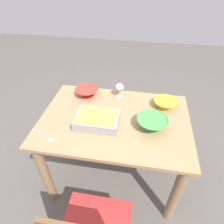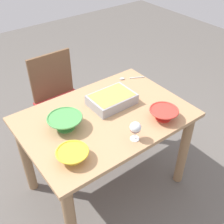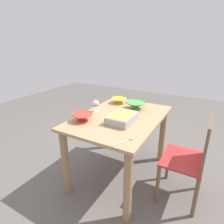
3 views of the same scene
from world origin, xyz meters
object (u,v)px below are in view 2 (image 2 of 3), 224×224
(mixing_bowl, at_px, (65,122))
(small_bowl, at_px, (73,155))
(serving_spoon, at_px, (127,78))
(serving_bowl, at_px, (164,113))
(wine_glass, at_px, (135,128))
(casserole_dish, at_px, (112,99))
(dining_table, at_px, (106,131))
(chair, at_px, (59,96))

(mixing_bowl, bearing_deg, small_bowl, -111.36)
(small_bowl, height_order, serving_spoon, small_bowl)
(mixing_bowl, relative_size, serving_bowl, 1.16)
(wine_glass, bearing_deg, small_bowl, 167.81)
(wine_glass, distance_m, small_bowl, 0.43)
(serving_bowl, relative_size, serving_spoon, 1.01)
(casserole_dish, bearing_deg, wine_glass, -106.13)
(wine_glass, relative_size, casserole_dish, 0.41)
(serving_bowl, bearing_deg, dining_table, 138.04)
(mixing_bowl, xyz_separation_m, small_bowl, (-0.11, -0.28, -0.01))
(small_bowl, distance_m, serving_bowl, 0.72)
(casserole_dish, bearing_deg, serving_bowl, -63.03)
(serving_spoon, bearing_deg, casserole_dish, -146.54)
(wine_glass, distance_m, mixing_bowl, 0.48)
(casserole_dish, height_order, mixing_bowl, mixing_bowl)
(dining_table, distance_m, chair, 0.79)
(mixing_bowl, bearing_deg, serving_bowl, -28.87)
(dining_table, bearing_deg, wine_glass, -88.63)
(chair, height_order, small_bowl, chair)
(chair, relative_size, small_bowl, 4.53)
(dining_table, distance_m, wine_glass, 0.40)
(dining_table, relative_size, serving_spoon, 5.87)
(mixing_bowl, relative_size, serving_spoon, 1.17)
(mixing_bowl, relative_size, small_bowl, 1.20)
(casserole_dish, relative_size, mixing_bowl, 1.39)
(chair, relative_size, mixing_bowl, 3.76)
(chair, bearing_deg, mixing_bowl, -112.50)
(chair, xyz_separation_m, wine_glass, (0.00, -1.10, 0.36))
(dining_table, height_order, wine_glass, wine_glass)
(mixing_bowl, distance_m, small_bowl, 0.30)
(mixing_bowl, bearing_deg, wine_glass, -50.98)
(dining_table, xyz_separation_m, chair, (0.01, 0.78, -0.11))
(chair, relative_size, serving_bowl, 4.37)
(casserole_dish, xyz_separation_m, serving_bowl, (0.18, -0.36, 0.00))
(chair, distance_m, wine_glass, 1.15)
(mixing_bowl, height_order, small_bowl, mixing_bowl)
(small_bowl, bearing_deg, serving_spoon, 31.76)
(small_bowl, xyz_separation_m, serving_spoon, (0.86, 0.53, -0.03))
(wine_glass, height_order, serving_spoon, wine_glass)
(mixing_bowl, height_order, serving_spoon, mixing_bowl)
(small_bowl, distance_m, serving_spoon, 1.01)
(dining_table, bearing_deg, casserole_dish, 34.52)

